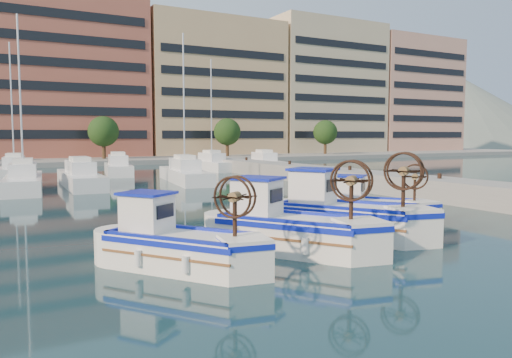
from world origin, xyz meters
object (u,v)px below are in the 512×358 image
fishing_boat_a (177,243)px  fishing_boat_b (288,226)px  fishing_boat_c (342,214)px  fishing_boat_d (371,206)px

fishing_boat_a → fishing_boat_b: 3.78m
fishing_boat_b → fishing_boat_c: (2.91, 0.96, 0.05)m
fishing_boat_a → fishing_boat_d: 10.15m
fishing_boat_a → fishing_boat_b: size_ratio=0.89×
fishing_boat_b → fishing_boat_c: size_ratio=0.94×
fishing_boat_a → fishing_boat_c: size_ratio=0.84×
fishing_boat_c → fishing_boat_d: bearing=0.8°
fishing_boat_a → fishing_boat_c: fishing_boat_c is taller
fishing_boat_a → fishing_boat_c: 6.79m
fishing_boat_c → fishing_boat_d: (3.00, 1.85, -0.17)m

